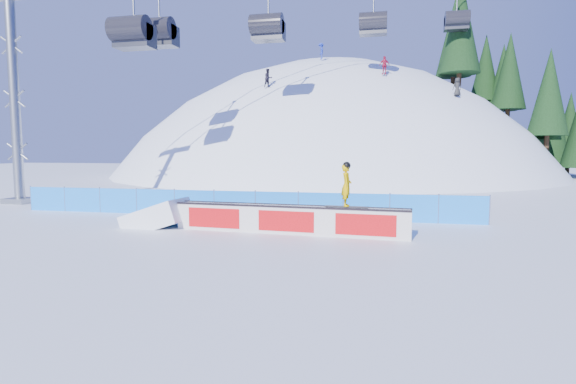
# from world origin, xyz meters

# --- Properties ---
(ground) EXTENTS (160.00, 160.00, 0.00)m
(ground) POSITION_xyz_m (0.00, 0.00, 0.00)
(ground) COLOR white
(ground) RESTS_ON ground
(snow_hill) EXTENTS (64.00, 64.00, 64.00)m
(snow_hill) POSITION_xyz_m (0.00, 42.00, -18.00)
(snow_hill) COLOR white
(snow_hill) RESTS_ON ground
(treeline) EXTENTS (22.20, 12.93, 20.84)m
(treeline) POSITION_xyz_m (22.00, 39.65, 10.17)
(treeline) COLOR #312013
(treeline) RESTS_ON ground
(safety_fence) EXTENTS (22.05, 0.05, 1.30)m
(safety_fence) POSITION_xyz_m (0.00, 4.50, 0.60)
(safety_fence) COLOR #137CF6
(safety_fence) RESTS_ON ground
(rail_box) EXTENTS (8.85, 1.25, 1.06)m
(rail_box) POSITION_xyz_m (3.30, 0.93, 0.52)
(rail_box) COLOR silver
(rail_box) RESTS_ON ground
(snow_ramp) EXTENTS (2.70, 1.80, 1.62)m
(snow_ramp) POSITION_xyz_m (-2.21, 1.33, 0.00)
(snow_ramp) COLOR white
(snow_ramp) RESTS_ON ground
(snowboarder) EXTENTS (1.56, 0.56, 1.61)m
(snowboarder) POSITION_xyz_m (5.45, 0.78, 1.85)
(snowboarder) COLOR black
(snowboarder) RESTS_ON rail_box
(distant_skiers) EXTENTS (17.72, 8.76, 6.22)m
(distant_skiers) POSITION_xyz_m (3.16, 28.84, 10.93)
(distant_skiers) COLOR black
(distant_skiers) RESTS_ON ground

